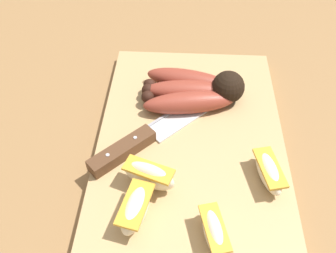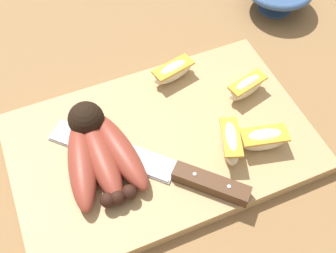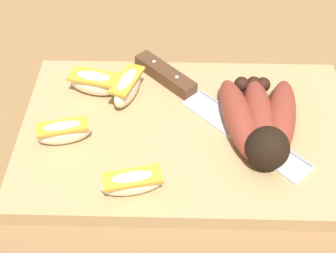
% 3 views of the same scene
% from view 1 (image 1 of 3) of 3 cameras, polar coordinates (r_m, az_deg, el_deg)
% --- Properties ---
extents(ground_plane, '(6.00, 6.00, 0.00)m').
position_cam_1_polar(ground_plane, '(0.54, 1.49, -3.50)').
color(ground_plane, olive).
extents(cutting_board, '(0.41, 0.26, 0.02)m').
position_cam_1_polar(cutting_board, '(0.53, 2.98, -3.21)').
color(cutting_board, tan).
rests_on(cutting_board, ground_plane).
extents(banana_bunch, '(0.11, 0.16, 0.05)m').
position_cam_1_polar(banana_bunch, '(0.57, 3.75, 5.56)').
color(banana_bunch, black).
rests_on(banana_bunch, cutting_board).
extents(chefs_knife, '(0.22, 0.22, 0.02)m').
position_cam_1_polar(chefs_knife, '(0.52, -3.22, -1.10)').
color(chefs_knife, silver).
rests_on(chefs_knife, cutting_board).
extents(apple_wedge_near, '(0.04, 0.07, 0.04)m').
position_cam_1_polar(apple_wedge_near, '(0.46, -3.49, -7.45)').
color(apple_wedge_near, '#F4E5C1').
rests_on(apple_wedge_near, cutting_board).
extents(apple_wedge_middle, '(0.07, 0.04, 0.03)m').
position_cam_1_polar(apple_wedge_middle, '(0.43, 6.41, -15.66)').
color(apple_wedge_middle, '#F4E5C1').
rests_on(apple_wedge_middle, cutting_board).
extents(apple_wedge_far, '(0.07, 0.04, 0.03)m').
position_cam_1_polar(apple_wedge_far, '(0.44, -5.54, -12.28)').
color(apple_wedge_far, '#F4E5C1').
rests_on(apple_wedge_far, cutting_board).
extents(apple_wedge_extra, '(0.07, 0.04, 0.03)m').
position_cam_1_polar(apple_wedge_extra, '(0.49, 14.60, -6.66)').
color(apple_wedge_extra, '#F4E5C1').
rests_on(apple_wedge_extra, cutting_board).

